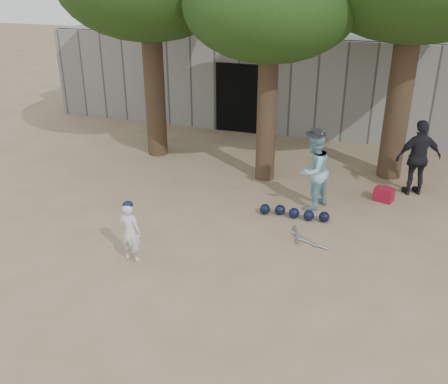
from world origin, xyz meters
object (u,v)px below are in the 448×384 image
at_px(boy_player, 130,232).
at_px(spectator_dark, 418,158).
at_px(spectator_blue, 313,171).
at_px(red_bag, 384,195).

height_order(boy_player, spectator_dark, spectator_dark).
xyz_separation_m(boy_player, spectator_blue, (2.72, 3.29, 0.30)).
bearing_deg(spectator_dark, boy_player, 20.94).
bearing_deg(boy_player, spectator_dark, -132.52).
bearing_deg(spectator_dark, red_bag, 21.43).
distance_m(spectator_dark, red_bag, 1.18).
bearing_deg(spectator_blue, spectator_dark, 149.41).
bearing_deg(boy_player, spectator_blue, -126.70).
xyz_separation_m(spectator_blue, spectator_dark, (2.18, 1.54, 0.03)).
xyz_separation_m(boy_player, red_bag, (4.25, 4.18, -0.42)).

